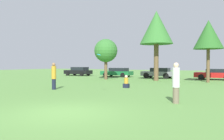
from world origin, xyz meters
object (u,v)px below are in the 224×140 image
object	(u,v)px
person_thrower	(54,76)
tree_0	(106,51)
parked_car_red	(215,74)
parked_car_black	(78,71)
frisbee	(99,55)
person_catcher	(176,83)
bystander_sitting	(126,82)
parked_car_green	(117,72)
tree_1	(156,28)
parked_car_grey	(158,73)
tree_2	(208,35)

from	to	relation	value
person_thrower	tree_0	bearing A→B (deg)	111.61
person_thrower	parked_car_red	distance (m)	18.45
tree_0	parked_car_black	bearing A→B (deg)	148.29
frisbee	parked_car_black	world-z (taller)	frisbee
person_catcher	bystander_sitting	xyz separation A→B (m)	(-5.01, 4.84, -0.54)
person_catcher	parked_car_green	bearing A→B (deg)	-45.35
person_catcher	bystander_sitting	bearing A→B (deg)	-36.01
person_catcher	parked_car_red	bearing A→B (deg)	-80.58
person_catcher	parked_car_green	xyz separation A→B (m)	(-12.93, 17.37, -0.28)
bystander_sitting	parked_car_green	bearing A→B (deg)	122.29
frisbee	bystander_sitting	bearing A→B (deg)	95.55
tree_0	person_catcher	bearing A→B (deg)	-46.50
frisbee	tree_1	xyz separation A→B (m)	(-1.08, 12.38, 3.27)
parked_car_grey	parked_car_green	bearing A→B (deg)	-3.97
tree_0	parked_car_black	distance (m)	10.03
bystander_sitting	parked_car_black	world-z (taller)	parked_car_black
bystander_sitting	tree_0	size ratio (longest dim) A/B	0.20
parked_car_green	parked_car_grey	size ratio (longest dim) A/B	1.08
parked_car_grey	tree_1	bearing A→B (deg)	103.49
person_thrower	parked_car_red	world-z (taller)	person_thrower
frisbee	tree_2	world-z (taller)	tree_2
tree_2	parked_car_red	bearing A→B (deg)	88.21
person_thrower	tree_2	xyz separation A→B (m)	(8.19, 12.12, 3.61)
tree_2	bystander_sitting	bearing A→B (deg)	-117.52
person_catcher	bystander_sitting	size ratio (longest dim) A/B	1.93
frisbee	tree_1	distance (m)	12.85
parked_car_grey	person_catcher	bearing A→B (deg)	109.02
parked_car_green	parked_car_red	bearing A→B (deg)	178.67
person_thrower	bystander_sitting	xyz separation A→B (m)	(3.75, 3.61, -0.56)
tree_1	parked_car_red	bearing A→B (deg)	41.51
frisbee	parked_car_green	world-z (taller)	frisbee
person_catcher	parked_car_black	xyz separation A→B (m)	(-19.62, 17.08, -0.25)
person_thrower	parked_car_red	size ratio (longest dim) A/B	0.44
person_thrower	bystander_sitting	size ratio (longest dim) A/B	1.96
bystander_sitting	tree_1	world-z (taller)	tree_1
parked_car_green	tree_2	bearing A→B (deg)	159.17
tree_2	parked_car_red	xyz separation A→B (m)	(0.14, 4.34, -3.91)
person_catcher	frisbee	size ratio (longest dim) A/B	8.08
frisbee	tree_0	distance (m)	13.22
frisbee	bystander_sitting	size ratio (longest dim) A/B	0.24
parked_car_black	tree_1	bearing A→B (deg)	161.05
person_thrower	tree_2	size ratio (longest dim) A/B	0.31
tree_2	person_catcher	bearing A→B (deg)	-87.52
person_catcher	person_thrower	bearing A→B (deg)	0.00
frisbee	parked_car_black	size ratio (longest dim) A/B	0.05
frisbee	bystander_sitting	world-z (taller)	frisbee
person_catcher	parked_car_grey	world-z (taller)	person_catcher
frisbee	person_catcher	bearing A→B (deg)	-8.27
tree_1	tree_2	xyz separation A→B (m)	(5.11, 0.30, -1.01)
tree_0	parked_car_green	distance (m)	6.19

